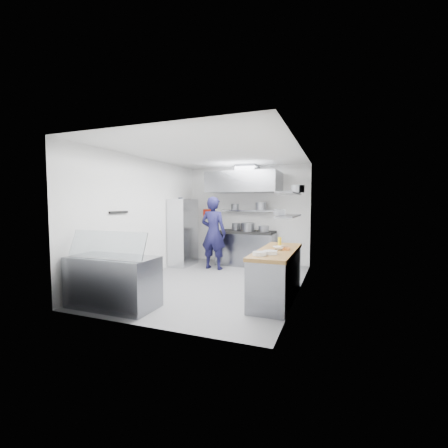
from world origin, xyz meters
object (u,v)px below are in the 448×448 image
at_px(gas_range, 246,249).
at_px(wire_rack, 183,232).
at_px(chef, 213,233).
at_px(display_case, 113,282).

relative_size(gas_range, wire_rack, 0.86).
xyz_separation_m(chef, display_case, (-0.44, -3.28, -0.53)).
bearing_deg(chef, gas_range, -125.17).
height_order(gas_range, display_case, gas_range).
relative_size(gas_range, chef, 0.84).
xyz_separation_m(gas_range, wire_rack, (-1.63, -0.68, 0.48)).
relative_size(wire_rack, display_case, 1.23).
xyz_separation_m(gas_range, display_case, (-1.10, -4.10, -0.03)).
height_order(gas_range, wire_rack, wire_rack).
height_order(wire_rack, display_case, wire_rack).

